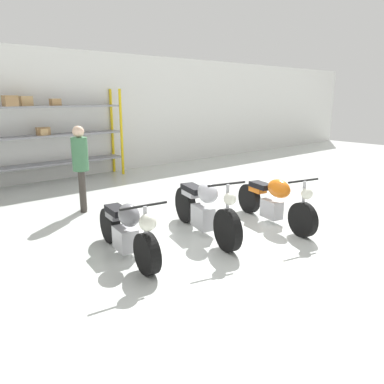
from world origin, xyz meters
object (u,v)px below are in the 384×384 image
shelving_rack (33,133)px  person_browsing (80,162)px  motorcycle_silver (204,208)px  motorcycle_grey (127,230)px  motorcycle_orange (274,201)px

shelving_rack → person_browsing: (-0.12, -3.06, -0.34)m
motorcycle_silver → person_browsing: 2.88m
shelving_rack → motorcycle_silver: (0.83, -5.72, -0.91)m
motorcycle_grey → motorcycle_silver: motorcycle_silver is taller
shelving_rack → motorcycle_orange: 6.61m
motorcycle_orange → shelving_rack: bearing=-146.6°
shelving_rack → person_browsing: bearing=-92.3°
shelving_rack → person_browsing: shelving_rack is taller
motorcycle_silver → motorcycle_orange: size_ratio=1.03×
motorcycle_silver → motorcycle_orange: bearing=87.7°
motorcycle_grey → person_browsing: person_browsing is taller
shelving_rack → motorcycle_grey: 5.78m
shelving_rack → motorcycle_grey: bearing=-96.6°
motorcycle_silver → motorcycle_orange: (1.37, -0.44, -0.03)m
motorcycle_grey → motorcycle_silver: (1.48, -0.06, 0.05)m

